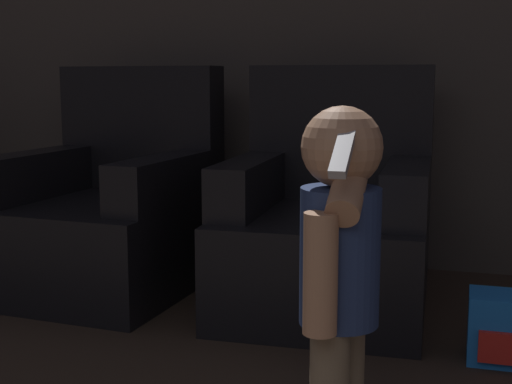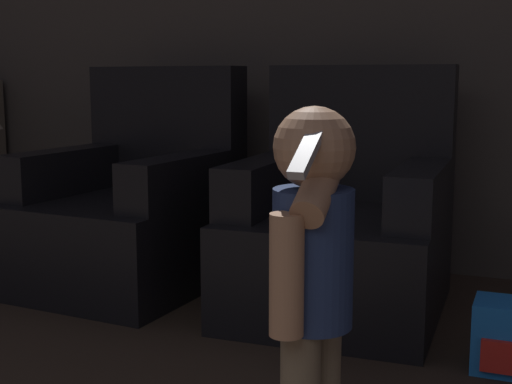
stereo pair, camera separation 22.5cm
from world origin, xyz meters
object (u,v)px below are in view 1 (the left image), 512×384
armchair_right (329,227)px  person_toddler (339,257)px  armchair_left (110,214)px  toy_backpack (502,329)px

armchair_right → person_toddler: armchair_right is taller
armchair_right → person_toddler: (0.24, -1.18, 0.18)m
person_toddler → armchair_left: bearing=-122.7°
person_toddler → toy_backpack: 0.94m
armchair_right → armchair_left: bearing=178.2°
armchair_right → toy_backpack: (0.66, -0.43, -0.21)m
armchair_left → toy_backpack: armchair_left is taller
person_toddler → armchair_right: bearing=-157.0°
person_toddler → toy_backpack: bearing=162.6°
armchair_left → toy_backpack: (1.63, -0.43, -0.21)m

